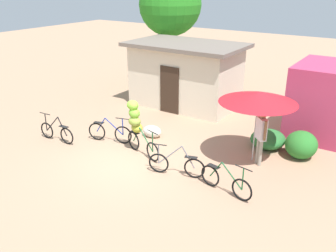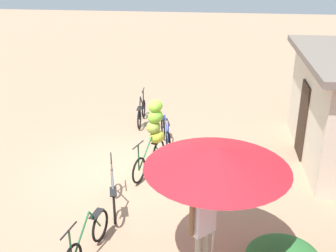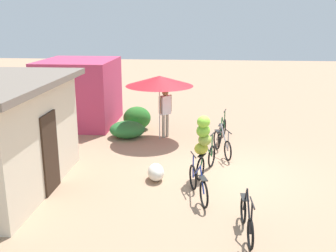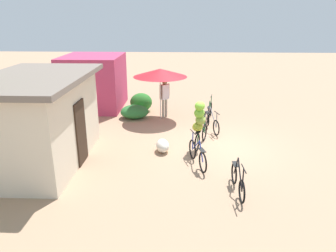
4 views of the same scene
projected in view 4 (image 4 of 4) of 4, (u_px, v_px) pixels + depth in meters
The scene contains 13 objects.
ground_plane at pixel (213, 146), 11.69m from camera, with size 60.00×60.00×0.00m, color tan.
building_low at pixel (39, 119), 10.02m from camera, with size 4.98×3.05×2.78m.
shop_pink at pixel (94, 82), 16.12m from camera, with size 3.20×2.80×2.60m, color #B8365C.
hedge_bush_front_left at pixel (135, 112), 14.72m from camera, with size 1.16×1.28×0.59m, color #296F32.
hedge_bush_front_right at pixel (141, 102), 15.73m from camera, with size 1.00×1.06×0.89m, color #29762A.
market_umbrella at pixel (160, 73), 14.01m from camera, with size 2.36×2.36×2.27m.
bicycle_leftmost at pixel (238, 181), 8.54m from camera, with size 1.58×0.16×0.96m.
bicycle_near_pile at pixel (197, 155), 10.09m from camera, with size 1.61×0.50×0.94m.
bicycle_center_loaded at pixel (200, 121), 11.08m from camera, with size 1.64×0.68×1.76m.
bicycle_by_shop at pixel (211, 123), 13.08m from camera, with size 1.65×0.53×0.97m.
bicycle_rightmost at pixel (210, 111), 14.60m from camera, with size 1.63×0.36×0.96m.
produce_sack at pixel (163, 146), 11.12m from camera, with size 0.70×0.44×0.44m, color silver.
person_vendor at pixel (165, 94), 14.58m from camera, with size 0.44×0.43×1.76m.
Camera 4 is at (-10.87, 1.18, 4.51)m, focal length 34.58 mm.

